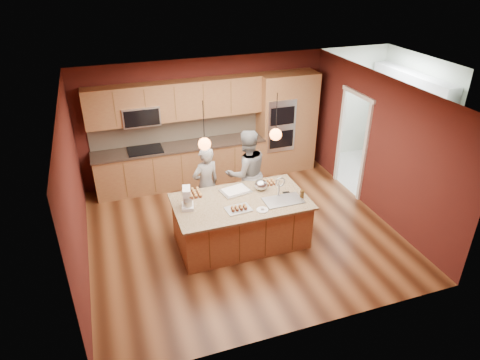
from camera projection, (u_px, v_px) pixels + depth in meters
name	position (u px, v px, depth m)	size (l,w,h in m)	color
floor	(242.00, 231.00, 8.04)	(5.50, 5.50, 0.00)	#422111
ceiling	(242.00, 91.00, 6.75)	(5.50, 5.50, 0.00)	white
wall_back	(205.00, 119.00, 9.48)	(5.50, 5.50, 0.00)	#4D1B16
wall_front	(307.00, 252.00, 5.31)	(5.50, 5.50, 0.00)	#4D1B16
wall_left	(74.00, 193.00, 6.61)	(5.00, 5.00, 0.00)	#4D1B16
wall_right	(377.00, 146.00, 8.18)	(5.00, 5.00, 0.00)	#4D1B16
cabinet_run	(178.00, 143.00, 9.24)	(3.74, 0.64, 2.30)	#935338
oven_column	(286.00, 123.00, 9.84)	(1.30, 0.62, 2.30)	#935338
doorway_trim	(352.00, 145.00, 8.98)	(0.08, 1.11, 2.20)	white
laundry_room	(411.00, 90.00, 9.35)	(2.60, 2.70, 2.70)	beige
pendant_left	(205.00, 144.00, 6.64)	(0.20, 0.20, 0.80)	black
pendant_right	(276.00, 134.00, 6.99)	(0.20, 0.20, 0.80)	black
island	(242.00, 221.00, 7.56)	(2.32, 1.30, 1.23)	#935338
person_left	(206.00, 185.00, 8.04)	(0.56, 0.37, 1.53)	black
person_right	(247.00, 173.00, 8.22)	(0.85, 0.66, 1.75)	slate
stand_mixer	(187.00, 199.00, 7.09)	(0.24, 0.30, 0.37)	white
sheet_cake	(235.00, 191.00, 7.62)	(0.57, 0.46, 0.05)	silver
cooling_rack	(238.00, 209.00, 7.10)	(0.41, 0.30, 0.02)	silver
mixing_bowl	(261.00, 185.00, 7.66)	(0.23, 0.23, 0.20)	silver
plate	(262.00, 210.00, 7.09)	(0.20, 0.20, 0.01)	silver
tumbler	(302.00, 194.00, 7.43)	(0.07, 0.07, 0.14)	#3E280F
phone	(286.00, 193.00, 7.60)	(0.12, 0.07, 0.01)	black
cupcakes_left	(192.00, 193.00, 7.52)	(0.32, 0.32, 0.07)	tan
cupcakes_rack	(239.00, 208.00, 7.07)	(0.29, 0.14, 0.06)	tan
cupcakes_right	(270.00, 182.00, 7.88)	(0.21, 0.21, 0.06)	tan
washer	(405.00, 157.00, 9.69)	(0.65, 0.67, 1.05)	white
dryer	(386.00, 144.00, 10.24)	(0.69, 0.72, 1.12)	white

